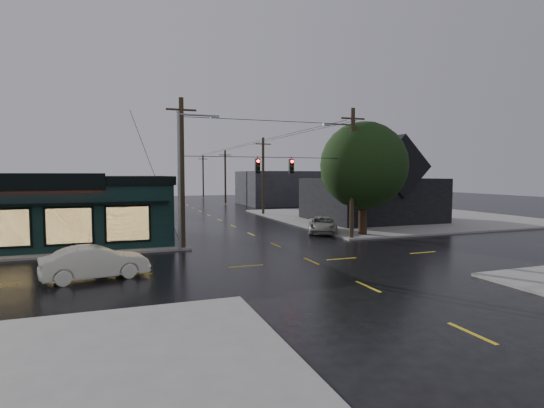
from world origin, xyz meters
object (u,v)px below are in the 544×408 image
object	(u,v)px
utility_pole_nw	(183,249)
utility_pole_ne	(351,239)
suv_silver	(322,225)
sedan_cream	(95,262)
corner_tree	(364,166)

from	to	relation	value
utility_pole_nw	utility_pole_ne	size ratio (longest dim) A/B	1.00
utility_pole_ne	suv_silver	distance (m)	4.16
sedan_cream	utility_pole_nw	bearing A→B (deg)	-48.58
corner_tree	utility_pole_nw	bearing A→B (deg)	-174.62
sedan_cream	suv_silver	world-z (taller)	sedan_cream
corner_tree	sedan_cream	bearing A→B (deg)	-157.83
utility_pole_nw	utility_pole_ne	bearing A→B (deg)	0.00
sedan_cream	suv_silver	size ratio (longest dim) A/B	0.97
utility_pole_nw	corner_tree	bearing A→B (deg)	5.38
utility_pole_nw	suv_silver	bearing A→B (deg)	18.04
sedan_cream	utility_pole_ne	bearing A→B (deg)	-80.80
suv_silver	corner_tree	bearing A→B (deg)	-23.90
utility_pole_ne	sedan_cream	world-z (taller)	utility_pole_ne
corner_tree	sedan_cream	xyz separation A→B (m)	(-20.05, -8.17, -4.98)
corner_tree	utility_pole_nw	size ratio (longest dim) A/B	0.91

